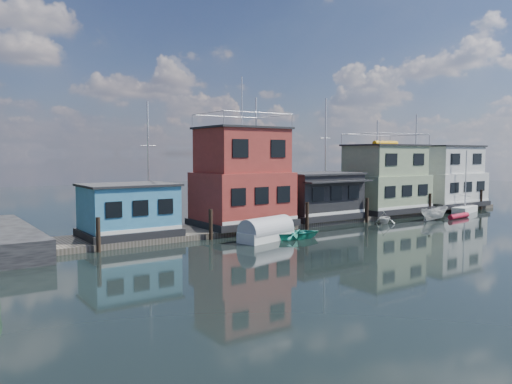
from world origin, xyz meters
TOP-DOWN VIEW (x-y plane):
  - ground at (0.00, 0.00)m, footprint 160.00×160.00m
  - dock at (0.00, 12.00)m, footprint 48.00×5.00m
  - houseboat_blue at (-18.00, 12.00)m, footprint 6.40×4.90m
  - houseboat_red at (-8.50, 12.00)m, footprint 7.40×5.90m
  - houseboat_dark at (-0.50, 11.98)m, footprint 7.40×6.10m
  - houseboat_green at (8.50, 12.00)m, footprint 8.40×5.90m
  - houseboat_white at (18.50, 12.00)m, footprint 8.40×5.90m
  - pilings at (-0.33, 9.20)m, footprint 42.28×0.28m
  - background_masts at (4.76, 18.00)m, footprint 36.40×0.16m
  - dinghy_white at (3.71, 7.77)m, footprint 2.57×2.40m
  - red_kayak at (12.18, 6.08)m, footprint 3.36×0.90m
  - day_sailer at (17.09, 8.62)m, footprint 4.34×2.42m
  - tarp_runabout at (-9.87, 6.75)m, footprint 4.67×2.74m
  - dinghy_teal at (-7.60, 6.17)m, footprint 4.22×3.47m
  - motorboat at (9.16, 6.62)m, footprint 3.41×1.35m

SIDE VIEW (x-z plane):
  - ground at x=0.00m, z-range 0.00..0.00m
  - dock at x=0.00m, z-range 0.00..0.40m
  - red_kayak at x=12.18m, z-range 0.00..0.49m
  - dinghy_teal at x=-7.60m, z-range 0.00..0.76m
  - day_sailer at x=17.09m, z-range -2.86..3.65m
  - dinghy_white at x=3.71m, z-range 0.00..1.09m
  - motorboat at x=9.16m, z-range 0.00..1.31m
  - tarp_runabout at x=-9.87m, z-range -0.23..1.55m
  - pilings at x=-0.33m, z-range 0.00..2.20m
  - houseboat_blue at x=-18.00m, z-range 0.38..4.04m
  - houseboat_dark at x=-0.50m, z-range 0.39..4.45m
  - houseboat_white at x=18.50m, z-range 0.21..6.87m
  - houseboat_green at x=8.50m, z-range 0.03..7.06m
  - houseboat_red at x=-8.50m, z-range -1.83..10.03m
  - background_masts at x=4.76m, z-range -0.45..11.55m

